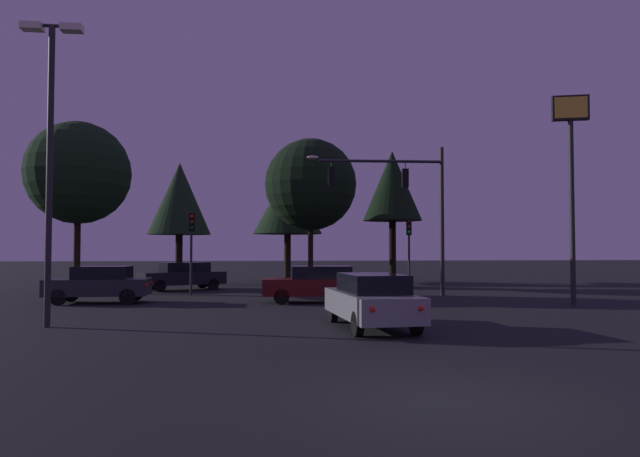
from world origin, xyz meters
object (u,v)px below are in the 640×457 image
object	(u,v)px
store_sign_illuminated	(571,154)
traffic_light_corner_right	(191,237)
tree_center_horizon	(311,185)
tree_right_cluster	(288,203)
tree_lot_edge	(78,173)
car_far_lane	(183,275)
tree_behind_sign	(392,186)
tree_left_far	(180,199)
car_crossing_left	(318,283)
traffic_light_corner_left	(409,239)
parking_lot_lamp_post	(50,136)
car_nearside_lane	(371,300)
traffic_signal_mast_arm	(404,194)
car_crossing_right	(100,284)

from	to	relation	value
store_sign_illuminated	traffic_light_corner_right	bearing A→B (deg)	154.83
tree_center_horizon	tree_right_cluster	xyz separation A→B (m)	(-1.05, 5.64, -0.63)
traffic_light_corner_right	tree_lot_edge	distance (m)	7.14
car_far_lane	tree_behind_sign	size ratio (longest dim) A/B	0.53
tree_left_far	tree_lot_edge	distance (m)	8.11
tree_center_horizon	tree_behind_sign	bearing A→B (deg)	41.27
car_crossing_left	tree_right_cluster	xyz separation A→B (m)	(-0.41, 15.50, 4.64)
car_crossing_left	store_sign_illuminated	world-z (taller)	store_sign_illuminated
tree_right_cluster	tree_lot_edge	distance (m)	14.23
traffic_light_corner_left	parking_lot_lamp_post	bearing A→B (deg)	-135.72
car_nearside_lane	car_crossing_left	xyz separation A→B (m)	(-0.62, 7.93, 0.00)
car_crossing_left	tree_center_horizon	distance (m)	11.20
traffic_light_corner_right	tree_left_far	world-z (taller)	tree_left_far
traffic_light_corner_left	car_far_lane	size ratio (longest dim) A/B	0.81
traffic_light_corner_right	store_sign_illuminated	world-z (taller)	store_sign_illuminated
car_far_lane	tree_behind_sign	bearing A→B (deg)	28.04
tree_center_horizon	tree_lot_edge	size ratio (longest dim) A/B	0.99
tree_left_far	tree_lot_edge	size ratio (longest dim) A/B	0.89
traffic_light_corner_left	car_crossing_left	world-z (taller)	traffic_light_corner_left
traffic_light_corner_left	tree_right_cluster	xyz separation A→B (m)	(-6.31, 8.19, 2.64)
traffic_signal_mast_arm	tree_center_horizon	xyz separation A→B (m)	(-3.85, 6.86, 1.20)
tree_left_far	tree_center_horizon	bearing A→B (deg)	-25.90
parking_lot_lamp_post	tree_lot_edge	bearing A→B (deg)	103.49
tree_behind_sign	traffic_light_corner_left	bearing A→B (deg)	-97.31
traffic_light_corner_left	traffic_light_corner_right	xyz separation A→B (m)	(-11.66, -2.33, 0.06)
traffic_signal_mast_arm	car_crossing_left	distance (m)	6.76
car_nearside_lane	tree_left_far	size ratio (longest dim) A/B	0.60
parking_lot_lamp_post	tree_behind_sign	xyz separation A→B (m)	(15.42, 22.11, 1.20)
car_far_lane	tree_center_horizon	xyz separation A→B (m)	(7.20, 1.66, 5.27)
traffic_signal_mast_arm	tree_right_cluster	xyz separation A→B (m)	(-4.90, 12.49, 0.57)
car_far_lane	traffic_light_corner_left	bearing A→B (deg)	-4.11
car_far_lane	store_sign_illuminated	xyz separation A→B (m)	(16.45, -10.58, 5.22)
parking_lot_lamp_post	car_crossing_left	bearing A→B (deg)	38.39
traffic_light_corner_right	car_crossing_left	distance (m)	7.89
tree_lot_edge	traffic_light_corner_left	bearing A→B (deg)	1.16
traffic_signal_mast_arm	car_crossing_right	bearing A→B (deg)	-170.58
tree_center_horizon	car_nearside_lane	bearing A→B (deg)	-90.04
traffic_signal_mast_arm	tree_behind_sign	size ratio (longest dim) A/B	0.78
traffic_light_corner_right	tree_behind_sign	xyz separation A→B (m)	(12.70, 10.41, 3.80)
traffic_light_corner_right	store_sign_illuminated	size ratio (longest dim) A/B	0.48
traffic_light_corner_right	tree_behind_sign	distance (m)	16.85
store_sign_illuminated	tree_lot_edge	distance (m)	23.58
tree_lot_edge	car_nearside_lane	bearing A→B (deg)	-50.23
traffic_light_corner_left	tree_left_far	bearing A→B (deg)	154.09
car_crossing_right	tree_left_far	distance (m)	13.94
car_nearside_lane	tree_center_horizon	world-z (taller)	tree_center_horizon
traffic_signal_mast_arm	traffic_light_corner_right	bearing A→B (deg)	169.11
traffic_light_corner_left	traffic_light_corner_right	bearing A→B (deg)	-168.71
car_far_lane	tree_right_cluster	bearing A→B (deg)	49.89
parking_lot_lamp_post	tree_lot_edge	size ratio (longest dim) A/B	0.99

